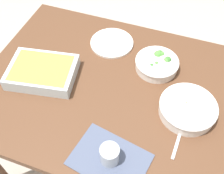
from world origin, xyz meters
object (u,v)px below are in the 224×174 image
object	(u,v)px
drink_cup	(110,155)
spoon_by_stew	(180,134)
broccoli_bowl	(157,63)
side_plate	(112,43)
stew_bowl	(188,108)
baking_dish	(42,71)

from	to	relation	value
drink_cup	spoon_by_stew	size ratio (longest dim) A/B	0.48
broccoli_bowl	drink_cup	distance (m)	0.51
drink_cup	side_plate	bearing A→B (deg)	108.96
side_plate	spoon_by_stew	distance (m)	0.59
stew_bowl	baking_dish	size ratio (longest dim) A/B	0.72
broccoli_bowl	drink_cup	world-z (taller)	drink_cup
side_plate	spoon_by_stew	world-z (taller)	side_plate
baking_dish	spoon_by_stew	xyz separation A→B (m)	(0.66, -0.09, -0.03)
broccoli_bowl	baking_dish	distance (m)	0.53
broccoli_bowl	drink_cup	size ratio (longest dim) A/B	2.41
stew_bowl	spoon_by_stew	xyz separation A→B (m)	(-0.01, -0.11, -0.03)
drink_cup	spoon_by_stew	bearing A→B (deg)	40.40
drink_cup	side_plate	xyz separation A→B (m)	(-0.20, 0.60, -0.03)
baking_dish	side_plate	size ratio (longest dim) A/B	1.52
baking_dish	drink_cup	distance (m)	0.51
baking_dish	spoon_by_stew	distance (m)	0.66
stew_bowl	side_plate	xyz separation A→B (m)	(-0.44, 0.29, -0.03)
drink_cup	side_plate	world-z (taller)	drink_cup
baking_dish	drink_cup	world-z (taller)	drink_cup
spoon_by_stew	broccoli_bowl	bearing A→B (deg)	118.72
spoon_by_stew	stew_bowl	bearing A→B (deg)	86.96
baking_dish	drink_cup	size ratio (longest dim) A/B	3.93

